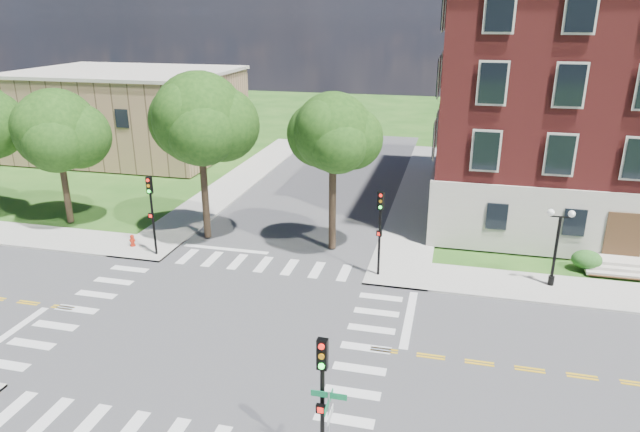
% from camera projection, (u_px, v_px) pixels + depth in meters
% --- Properties ---
extents(ground, '(160.00, 160.00, 0.00)m').
position_uv_depth(ground, '(213.00, 328.00, 26.47)').
color(ground, '#1E4914').
rests_on(ground, ground).
extents(road_ew, '(90.00, 12.00, 0.01)m').
position_uv_depth(road_ew, '(213.00, 328.00, 26.47)').
color(road_ew, '#3D3D3F').
rests_on(road_ew, ground).
extents(road_ns, '(12.00, 90.00, 0.01)m').
position_uv_depth(road_ns, '(213.00, 328.00, 26.47)').
color(road_ns, '#3D3D3F').
rests_on(road_ns, ground).
extents(sidewalk_ne, '(34.00, 34.00, 0.12)m').
position_uv_depth(sidewalk_ne, '(528.00, 236.00, 37.08)').
color(sidewalk_ne, '#9E9B93').
rests_on(sidewalk_ne, ground).
extents(sidewalk_nw, '(34.00, 34.00, 0.12)m').
position_uv_depth(sidewalk_nw, '(109.00, 201.00, 43.93)').
color(sidewalk_nw, '#9E9B93').
rests_on(sidewalk_nw, ground).
extents(crosswalk_east, '(2.20, 10.20, 0.02)m').
position_uv_depth(crosswalk_east, '(366.00, 348.00, 24.86)').
color(crosswalk_east, silver).
rests_on(crosswalk_east, ground).
extents(stop_bar_east, '(0.40, 5.50, 0.00)m').
position_uv_depth(stop_bar_east, '(409.00, 319.00, 27.25)').
color(stop_bar_east, silver).
rests_on(stop_bar_east, ground).
extents(secondary_building, '(20.40, 15.40, 8.30)m').
position_uv_depth(secondary_building, '(129.00, 112.00, 57.35)').
color(secondary_building, '#9D7556').
rests_on(secondary_building, ground).
extents(tree_b, '(5.42, 5.42, 9.11)m').
position_uv_depth(tree_b, '(57.00, 130.00, 37.30)').
color(tree_b, black).
rests_on(tree_b, ground).
extents(tree_c, '(5.66, 5.66, 10.49)m').
position_uv_depth(tree_c, '(200.00, 119.00, 34.27)').
color(tree_c, black).
rests_on(tree_c, ground).
extents(tree_d, '(4.59, 4.59, 9.51)m').
position_uv_depth(tree_d, '(333.00, 133.00, 32.72)').
color(tree_d, black).
rests_on(tree_d, ground).
extents(traffic_signal_se, '(0.33, 0.36, 4.80)m').
position_uv_depth(traffic_signal_se, '(322.00, 390.00, 17.03)').
color(traffic_signal_se, black).
rests_on(traffic_signal_se, ground).
extents(traffic_signal_ne, '(0.38, 0.46, 4.80)m').
position_uv_depth(traffic_signal_ne, '(380.00, 223.00, 30.51)').
color(traffic_signal_ne, black).
rests_on(traffic_signal_ne, ground).
extents(traffic_signal_nw, '(0.32, 0.35, 4.80)m').
position_uv_depth(traffic_signal_nw, '(151.00, 206.00, 33.18)').
color(traffic_signal_nw, black).
rests_on(traffic_signal_nw, ground).
extents(twin_lamp_west, '(1.36, 0.36, 4.23)m').
position_uv_depth(twin_lamp_west, '(557.00, 243.00, 29.55)').
color(twin_lamp_west, black).
rests_on(twin_lamp_west, ground).
extents(street_sign_pole, '(1.10, 1.10, 3.10)m').
position_uv_depth(street_sign_pole, '(329.00, 418.00, 17.17)').
color(street_sign_pole, gray).
rests_on(street_sign_pole, ground).
extents(fire_hydrant, '(0.35, 0.35, 0.75)m').
position_uv_depth(fire_hydrant, '(132.00, 241.00, 35.26)').
color(fire_hydrant, '#A61E0C').
rests_on(fire_hydrant, ground).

